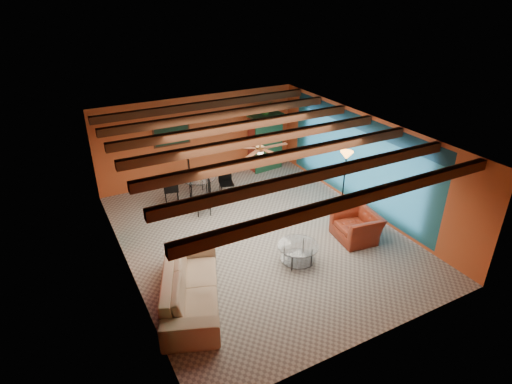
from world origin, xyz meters
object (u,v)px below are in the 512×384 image
sofa (191,285)px  vase (198,164)px  dining_table (199,184)px  armoire (265,142)px  coffee_table (298,254)px  floor_lamp (344,182)px  armchair (356,226)px  potted_plant (265,109)px

sofa → vase: 4.43m
dining_table → armoire: armoire is taller
coffee_table → floor_lamp: bearing=31.6°
armchair → dining_table: size_ratio=0.54×
dining_table → coffee_table: bearing=-77.4°
sofa → dining_table: size_ratio=1.34×
floor_lamp → potted_plant: (-0.45, 3.63, 1.19)m
coffee_table → vase: size_ratio=4.59×
armchair → armoire: bearing=-173.8°
dining_table → floor_lamp: (3.30, -2.42, 0.37)m
armoire → vase: armoire is taller
potted_plant → vase: 3.23m
armchair → vase: (-2.72, 3.74, 0.79)m
armoire → vase: size_ratio=8.96×
coffee_table → potted_plant: bearing=68.9°
potted_plant → sofa: bearing=-131.3°
armoire → potted_plant: 1.16m
dining_table → armoire: 3.12m
dining_table → armoire: bearing=22.9°
potted_plant → floor_lamp: bearing=-82.9°
armoire → coffee_table: bearing=-117.5°
floor_lamp → potted_plant: bearing=97.1°
armoire → floor_lamp: 3.66m
vase → floor_lamp: bearing=-36.3°
vase → dining_table: bearing=0.0°
dining_table → vase: (0.00, 0.00, 0.63)m
floor_lamp → sofa: bearing=-162.5°
coffee_table → dining_table: dining_table is taller
coffee_table → dining_table: (-0.88, 3.92, 0.28)m
armchair → potted_plant: bearing=-173.8°
floor_lamp → potted_plant: potted_plant is taller
armoire → potted_plant: size_ratio=3.89×
armchair → floor_lamp: size_ratio=0.61×
vase → armoire: bearing=22.9°
floor_lamp → coffee_table: bearing=-148.4°
sofa → potted_plant: bearing=-20.1°
armoire → floor_lamp: bearing=-89.3°
potted_plant → vase: potted_plant is taller
armchair → potted_plant: potted_plant is taller
coffee_table → potted_plant: 5.79m
dining_table → armoire: size_ratio=1.09×
coffee_table → floor_lamp: floor_lamp is taller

